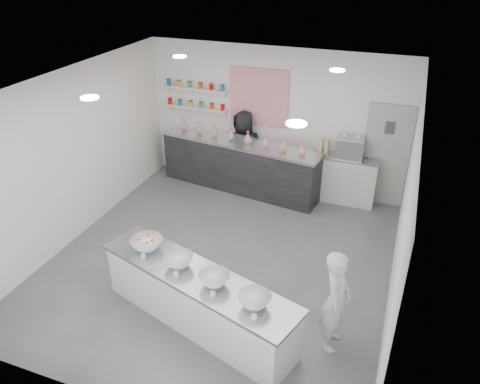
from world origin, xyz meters
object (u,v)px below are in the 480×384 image
back_bar (239,166)px  espresso_ledge (343,179)px  prep_counter (198,299)px  staff_right (244,149)px  espresso_machine (350,148)px  staff_left (239,150)px  woman_prep (336,301)px

back_bar → espresso_ledge: back_bar is taller
prep_counter → staff_right: (-0.87, 4.25, 0.42)m
back_bar → staff_right: 0.38m
back_bar → espresso_machine: espresso_machine is taller
espresso_machine → staff_left: 2.37m
prep_counter → espresso_machine: size_ratio=5.72×
back_bar → staff_left: bearing=121.0°
woman_prep → espresso_machine: bearing=6.9°
prep_counter → espresso_machine: 4.52m
prep_counter → back_bar: back_bar is taller
woman_prep → staff_right: 4.81m
back_bar → staff_left: 0.38m
prep_counter → staff_left: size_ratio=1.92×
espresso_machine → staff_right: (-2.22, 0.00, -0.36)m
back_bar → espresso_machine: 2.34m
back_bar → woman_prep: woman_prep is taller
espresso_ledge → staff_right: (-2.15, 0.00, 0.34)m
woman_prep → staff_right: bearing=34.2°
prep_counter → staff_left: (-0.99, 4.25, 0.39)m
espresso_machine → staff_right: staff_right is taller
woman_prep → staff_left: staff_left is taller
prep_counter → back_bar: size_ratio=0.88×
espresso_ledge → staff_left: staff_left is taller
espresso_ledge → prep_counter: bearing=-106.9°
prep_counter → espresso_machine: bearing=89.9°
back_bar → staff_left: (-0.10, 0.25, 0.26)m
back_bar → woman_prep: size_ratio=2.40×
espresso_machine → woman_prep: bearing=-83.1°
espresso_machine → woman_prep: (0.48, -3.98, -0.46)m
staff_left → staff_right: (0.12, 0.00, 0.03)m
woman_prep → staff_left: 4.88m
staff_left → staff_right: 0.12m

